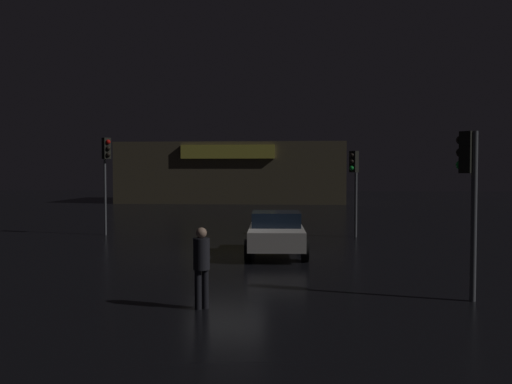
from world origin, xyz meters
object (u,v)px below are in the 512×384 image
(car_near, at_px, (276,232))
(pedestrian, at_px, (202,262))
(traffic_signal_opposite, at_px, (354,173))
(store_building, at_px, (234,173))
(traffic_signal_main, at_px, (469,177))
(traffic_signal_cross_left, at_px, (106,160))

(car_near, xyz_separation_m, pedestrian, (-1.28, -7.23, 0.22))
(pedestrian, bearing_deg, traffic_signal_opposite, 70.02)
(store_building, distance_m, traffic_signal_opposite, 28.26)
(store_building, relative_size, traffic_signal_main, 5.45)
(traffic_signal_main, distance_m, traffic_signal_cross_left, 16.43)
(traffic_signal_cross_left, bearing_deg, car_near, -32.91)
(traffic_signal_cross_left, distance_m, pedestrian, 14.01)
(store_building, xyz_separation_m, traffic_signal_main, (9.55, -38.11, -0.00))
(traffic_signal_main, relative_size, traffic_signal_cross_left, 0.86)
(traffic_signal_cross_left, xyz_separation_m, pedestrian, (6.43, -12.22, -2.37))
(pedestrian, bearing_deg, traffic_signal_main, 11.46)
(store_building, xyz_separation_m, traffic_signal_cross_left, (-2.59, -27.05, 0.64))
(store_building, bearing_deg, pedestrian, -84.41)
(traffic_signal_main, height_order, pedestrian, traffic_signal_main)
(car_near, bearing_deg, traffic_signal_cross_left, 147.09)
(traffic_signal_opposite, height_order, car_near, traffic_signal_opposite)
(traffic_signal_main, distance_m, traffic_signal_opposite, 11.16)
(traffic_signal_main, bearing_deg, traffic_signal_opposite, 96.44)
(traffic_signal_main, bearing_deg, car_near, 126.07)
(store_building, height_order, traffic_signal_cross_left, store_building)
(traffic_signal_main, height_order, traffic_signal_cross_left, traffic_signal_cross_left)
(car_near, relative_size, pedestrian, 2.49)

